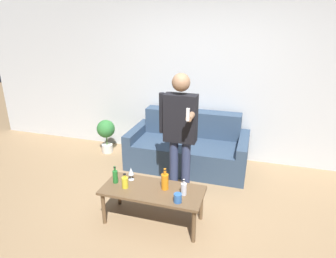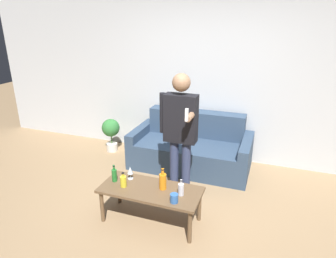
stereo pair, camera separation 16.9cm
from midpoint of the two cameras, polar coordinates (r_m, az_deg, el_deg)
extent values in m
plane|color=#997A56|center=(3.51, -1.63, -18.15)|extent=(16.00, 16.00, 0.00)
cube|color=silver|center=(4.75, 6.03, 10.24)|extent=(8.00, 0.06, 2.70)
cube|color=#334760|center=(4.54, 2.26, -5.41)|extent=(1.51, 0.64, 0.41)
cube|color=#334760|center=(4.85, 3.63, -1.09)|extent=(1.51, 0.25, 0.81)
cube|color=#334760|center=(4.87, -6.80, -2.78)|extent=(0.14, 0.88, 0.55)
cube|color=#334760|center=(4.51, 12.93, -5.17)|extent=(0.14, 0.88, 0.55)
cube|color=brown|center=(3.37, -4.42, -11.60)|extent=(1.13, 0.49, 0.03)
cylinder|color=brown|center=(3.54, -13.55, -14.51)|extent=(0.04, 0.04, 0.39)
cylinder|color=brown|center=(3.21, 3.35, -17.99)|extent=(0.04, 0.04, 0.39)
cylinder|color=brown|center=(3.82, -10.58, -11.39)|extent=(0.04, 0.04, 0.39)
cylinder|color=brown|center=(3.52, 4.93, -14.14)|extent=(0.04, 0.04, 0.39)
cylinder|color=silver|center=(3.23, 1.49, -11.40)|extent=(0.06, 0.06, 0.13)
cylinder|color=silver|center=(3.18, 1.50, -10.00)|extent=(0.02, 0.02, 0.05)
cylinder|color=black|center=(3.17, 1.50, -9.69)|extent=(0.03, 0.03, 0.01)
cylinder|color=yellow|center=(3.39, -9.63, -10.06)|extent=(0.07, 0.07, 0.12)
cylinder|color=yellow|center=(3.35, -9.72, -8.79)|extent=(0.03, 0.03, 0.05)
cylinder|color=black|center=(3.34, -9.74, -8.52)|extent=(0.03, 0.03, 0.01)
cylinder|color=orange|center=(3.31, -2.07, -10.03)|extent=(0.08, 0.08, 0.18)
cylinder|color=orange|center=(3.25, -2.10, -8.16)|extent=(0.03, 0.03, 0.07)
cylinder|color=black|center=(3.24, -2.11, -7.72)|extent=(0.03, 0.03, 0.01)
cylinder|color=#23752D|center=(3.50, -11.39, -8.93)|extent=(0.06, 0.06, 0.15)
cylinder|color=#23752D|center=(3.46, -11.51, -7.45)|extent=(0.02, 0.02, 0.06)
cylinder|color=black|center=(3.45, -11.54, -7.12)|extent=(0.03, 0.03, 0.01)
cylinder|color=silver|center=(3.56, -8.36, -9.51)|extent=(0.06, 0.06, 0.01)
cylinder|color=silver|center=(3.55, -8.39, -9.02)|extent=(0.01, 0.01, 0.06)
cone|color=silver|center=(3.51, -8.46, -7.94)|extent=(0.07, 0.07, 0.09)
cylinder|color=#3366B2|center=(3.12, 0.27, -13.02)|extent=(0.08, 0.08, 0.09)
cylinder|color=navy|center=(3.84, -0.16, -7.47)|extent=(0.11, 0.11, 0.78)
cylinder|color=navy|center=(3.80, 2.11, -7.79)|extent=(0.11, 0.11, 0.78)
cube|color=black|center=(3.55, 1.03, 2.06)|extent=(0.39, 0.17, 0.58)
sphere|color=#9E7556|center=(3.44, 1.08, 8.87)|extent=(0.21, 0.21, 0.21)
cylinder|color=black|center=(3.60, -2.50, 3.06)|extent=(0.07, 0.07, 0.49)
cylinder|color=#9E7556|center=(3.37, 3.00, 2.55)|extent=(0.07, 0.26, 0.07)
cube|color=white|center=(3.20, 2.31, 2.73)|extent=(0.03, 0.03, 0.14)
cylinder|color=silver|center=(5.29, -12.38, -3.59)|extent=(0.19, 0.19, 0.14)
cylinder|color=#476B38|center=(5.23, -12.51, -1.99)|extent=(0.02, 0.02, 0.18)
sphere|color=#337A38|center=(5.16, -12.68, 0.03)|extent=(0.30, 0.30, 0.30)
camera|label=1|loc=(0.08, -91.37, -0.51)|focal=32.00mm
camera|label=2|loc=(0.08, 88.63, 0.51)|focal=32.00mm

